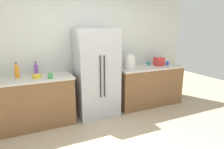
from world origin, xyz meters
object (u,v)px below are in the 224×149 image
rice_cooker (130,62)px  bowl_a (37,76)px  cup_a (50,76)px  cup_d (167,63)px  cup_c (149,63)px  refrigerator (96,73)px  bottle_b (17,72)px  toaster (159,62)px  bottle_a (36,70)px

rice_cooker → bowl_a: rice_cooker is taller
rice_cooker → cup_a: size_ratio=3.38×
rice_cooker → cup_d: 1.06m
cup_c → cup_d: bearing=-28.3°
cup_a → refrigerator: bearing=10.5°
refrigerator → bottle_b: refrigerator is taller
cup_d → bowl_a: cup_d is taller
refrigerator → toaster: size_ratio=8.43×
bottle_b → cup_d: bearing=-2.1°
bottle_b → cup_d: (3.28, -0.12, -0.07)m
toaster → cup_c: (-0.17, 0.16, -0.06)m
refrigerator → toaster: (1.61, 0.02, 0.13)m
bottle_b → cup_a: size_ratio=2.88×
rice_cooker → bottle_a: (-1.91, 0.20, -0.05)m
toaster → cup_c: size_ratio=2.54×
rice_cooker → bottle_b: size_ratio=1.17×
toaster → bowl_a: size_ratio=1.41×
bottle_b → bowl_a: size_ratio=1.87×
bottle_b → cup_c: (2.89, 0.09, -0.08)m
toaster → cup_d: 0.23m
toaster → cup_a: 2.54m
cup_c → bowl_a: size_ratio=0.56×
bottle_b → bowl_a: bearing=-25.0°
cup_d → cup_c: bearing=151.7°
refrigerator → bowl_a: (-1.15, -0.06, 0.06)m
bottle_b → cup_a: 0.60m
bottle_b → bowl_a: (0.31, -0.15, -0.08)m
refrigerator → cup_c: (1.43, 0.18, 0.07)m
cup_c → refrigerator: bearing=-172.7°
bottle_a → bottle_b: size_ratio=0.95×
cup_a → cup_d: cup_a is taller
bottle_a → bottle_b: bearing=-163.0°
bottle_b → bottle_a: bearing=17.0°
bowl_a → refrigerator: bearing=2.8°
bowl_a → cup_a: bearing=-28.1°
cup_c → rice_cooker: bearing=-163.5°
toaster → bottle_b: (-3.07, 0.07, 0.02)m
bottle_a → cup_a: size_ratio=2.74×
refrigerator → cup_c: bearing=7.3°
rice_cooker → bottle_a: bearing=174.0°
refrigerator → bottle_b: 1.47m
bottle_b → toaster: bearing=-1.3°
bottle_a → cup_c: 2.57m
bottle_b → cup_c: 2.89m
cup_a → cup_c: bearing=8.6°
rice_cooker → cup_d: rice_cooker is taller
cup_c → bowl_a: (-2.58, -0.24, -0.01)m
bowl_a → cup_c: bearing=5.3°
bottle_a → cup_c: (2.57, -0.01, -0.07)m
cup_a → cup_d: 2.76m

